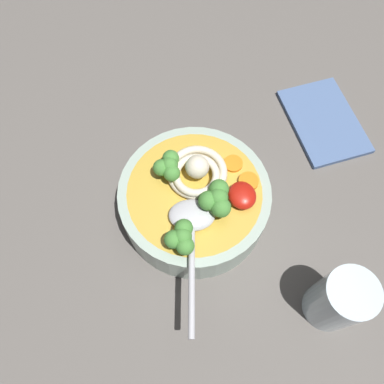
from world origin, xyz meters
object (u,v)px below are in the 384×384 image
Objects in this scene: drinking_glass at (339,300)px; folded_napkin at (324,121)px; soup_bowl at (192,201)px; noodle_pile at (197,171)px; soup_spoon at (192,225)px.

drinking_glass is 30.43cm from folded_napkin.
noodle_pile is (-2.29, 1.28, 4.26)cm from soup_bowl.
folded_napkin is at bearing 133.87° from soup_spoon.
drinking_glass reaches higher than soup_bowl.
noodle_pile is 0.52× the size of soup_spoon.
drinking_glass is (13.36, 14.88, -1.93)cm from soup_spoon.
noodle_pile is 7.61cm from soup_spoon.
soup_spoon is at bearing -61.54° from folded_napkin.
soup_spoon reaches higher than soup_bowl.
soup_bowl reaches higher than folded_napkin.
drinking_glass is 0.69× the size of folded_napkin.
drinking_glass is at bearing 30.89° from noodle_pile.
soup_bowl is 1.95× the size of drinking_glass.
drinking_glass is (20.50, 12.26, -2.27)cm from noodle_pile.
noodle_pile reaches higher than soup_spoon.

